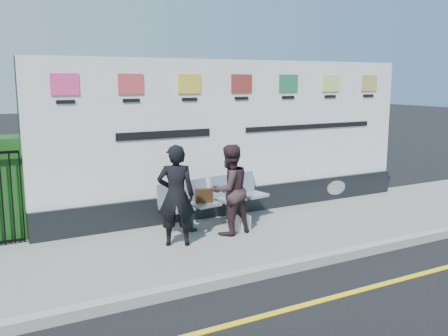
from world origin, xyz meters
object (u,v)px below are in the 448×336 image
billboard (239,148)px  bench (217,212)px  woman_left (176,195)px  woman_right (230,190)px

billboard → bench: (-0.83, -0.62, -1.07)m
billboard → bench: 1.48m
woman_left → woman_right: woman_left is taller
bench → woman_left: bearing=-157.1°
woman_left → woman_right: bearing=-149.1°
billboard → woman_left: (-1.91, -1.30, -0.49)m
woman_right → billboard: bearing=-136.8°
billboard → bench: size_ratio=3.67×
bench → woman_right: woman_right is taller
woman_left → woman_right: 1.04m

